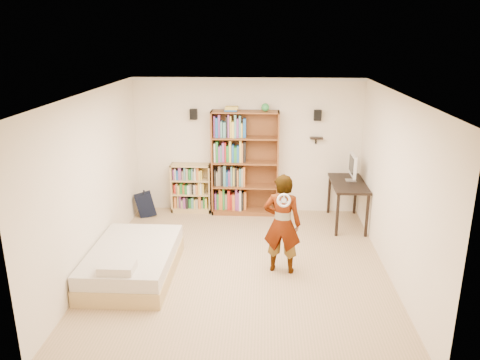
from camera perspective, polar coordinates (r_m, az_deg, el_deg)
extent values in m
cube|color=tan|center=(7.48, 0.15, -10.50)|extent=(4.50, 5.00, 0.01)
cube|color=white|center=(9.36, 0.92, 4.14)|extent=(4.50, 0.02, 2.70)
cube|color=white|center=(4.64, -1.40, -10.27)|extent=(4.50, 0.02, 2.70)
cube|color=white|center=(7.40, -17.51, -0.32)|extent=(0.02, 5.00, 2.70)
cube|color=white|center=(7.20, 18.33, -0.89)|extent=(0.02, 5.00, 2.70)
cube|color=white|center=(6.65, 0.16, 10.49)|extent=(4.50, 5.00, 0.02)
cube|color=silver|center=(9.11, 0.95, 12.20)|extent=(4.50, 0.06, 0.06)
cube|color=silver|center=(4.22, -1.50, 5.97)|extent=(4.50, 0.06, 0.06)
cube|color=silver|center=(7.12, -18.26, 9.84)|extent=(0.06, 5.00, 0.06)
cube|color=silver|center=(6.91, 19.14, 9.55)|extent=(0.06, 5.00, 0.06)
cube|color=black|center=(9.23, -5.68, 7.99)|extent=(0.14, 0.12, 0.20)
cube|color=black|center=(9.18, 9.44, 7.79)|extent=(0.14, 0.12, 0.20)
cube|color=black|center=(9.27, 9.30, 5.06)|extent=(0.25, 0.16, 0.02)
imported|color=black|center=(7.07, 5.16, -5.34)|extent=(0.62, 0.47, 1.56)
torus|color=silver|center=(6.62, 5.36, -2.49)|extent=(0.20, 0.08, 0.20)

